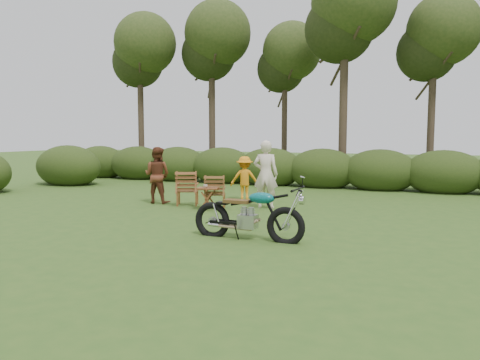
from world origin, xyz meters
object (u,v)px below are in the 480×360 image
at_px(adult_a, 266,208).
at_px(child, 245,200).
at_px(lawn_chair_right, 215,208).
at_px(adult_b, 158,203).
at_px(side_table, 208,199).
at_px(cup, 206,186).
at_px(lawn_chair_left, 188,205).
at_px(motorcycle, 248,239).

relative_size(adult_a, child, 1.38).
relative_size(lawn_chair_right, child, 0.67).
xyz_separation_m(adult_a, adult_b, (-3.03, -0.37, 0.00)).
xyz_separation_m(side_table, child, (0.19, 1.88, -0.28)).
xyz_separation_m(cup, adult_b, (-1.75, 0.48, -0.60)).
bearing_deg(side_table, child, 84.09).
xyz_separation_m(lawn_chair_left, adult_b, (-0.94, -0.01, 0.00)).
xyz_separation_m(lawn_chair_right, adult_a, (1.19, 0.50, 0.00)).
xyz_separation_m(motorcycle, adult_b, (-3.99, 3.11, 0.00)).
bearing_deg(adult_b, adult_a, -177.42).
relative_size(motorcycle, side_table, 3.58).
bearing_deg(child, adult_a, 112.62).
xyz_separation_m(motorcycle, side_table, (-2.19, 2.68, 0.28)).
xyz_separation_m(lawn_chair_left, cup, (0.80, -0.49, 0.60)).
height_order(side_table, child, child).
bearing_deg(adult_a, adult_b, -2.98).
xyz_separation_m(lawn_chair_right, cup, (-0.09, -0.36, 0.60)).
height_order(lawn_chair_left, child, child).
xyz_separation_m(motorcycle, lawn_chair_left, (-3.04, 3.12, 0.00)).
xyz_separation_m(cup, child, (0.24, 1.93, -0.60)).
distance_m(cup, child, 2.04).
bearing_deg(adult_a, lawn_chair_left, -0.05).
distance_m(motorcycle, lawn_chair_left, 4.36).
xyz_separation_m(adult_a, child, (-1.04, 1.07, 0.00)).
bearing_deg(lawn_chair_left, adult_b, -23.61).
height_order(motorcycle, lawn_chair_right, motorcycle).
height_order(side_table, adult_b, adult_b).
bearing_deg(cup, adult_a, 33.72).
bearing_deg(adult_b, side_table, 161.98).
xyz_separation_m(lawn_chair_left, side_table, (0.85, -0.44, 0.28)).
bearing_deg(cup, child, 82.83).
bearing_deg(adult_a, lawn_chair_right, 12.68).
relative_size(adult_a, adult_b, 1.12).
relative_size(lawn_chair_right, lawn_chair_left, 0.93).
bearing_deg(motorcycle, adult_a, 105.22).
bearing_deg(motorcycle, side_table, 129.12).
relative_size(lawn_chair_left, adult_a, 0.53).
distance_m(lawn_chair_left, adult_a, 2.12).
bearing_deg(lawn_chair_right, cup, 53.26).
distance_m(motorcycle, child, 4.98).
bearing_deg(side_table, cup, -134.34).
height_order(lawn_chair_right, lawn_chair_left, lawn_chair_left).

